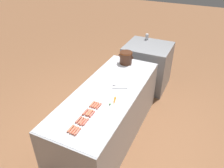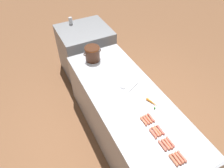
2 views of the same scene
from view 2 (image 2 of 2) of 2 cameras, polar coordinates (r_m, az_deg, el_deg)
The scene contains 23 objects.
ground_plane at distance 3.16m, azimuth 3.78°, elevation -14.14°, with size 20.00×20.00×0.00m, color brown.
griddle_counter at distance 2.81m, azimuth 4.18°, elevation -9.54°, with size 0.85×2.25×0.85m.
back_cabinet at distance 3.94m, azimuth -7.36°, elevation 9.17°, with size 0.89×0.82×0.91m, color gray.
hot_dog_0 at distance 2.09m, azimuth 16.88°, elevation -19.77°, with size 0.03×0.13×0.03m.
hot_dog_1 at distance 2.14m, azimuth 13.97°, elevation -16.44°, with size 0.03×0.13×0.03m.
hot_dog_2 at distance 2.19m, azimuth 11.45°, elevation -13.45°, with size 0.03×0.13×0.03m.
hot_dog_3 at distance 2.26m, azimuth 8.87°, elevation -10.22°, with size 0.03×0.13×0.03m.
hot_dog_4 at distance 2.10m, azimuth 17.64°, elevation -19.46°, with size 0.03×0.13×0.03m.
hot_dog_5 at distance 2.15m, azimuth 14.77°, elevation -16.10°, with size 0.03×0.13×0.03m.
hot_dog_6 at distance 2.21m, azimuth 12.07°, elevation -12.93°, with size 0.03×0.13×0.03m.
hot_dog_7 at distance 2.27m, azimuth 9.57°, elevation -9.92°, with size 0.03×0.13×0.03m.
hot_dog_8 at distance 2.12m, azimuth 18.38°, elevation -19.01°, with size 0.03×0.13×0.03m.
hot_dog_9 at distance 2.16m, azimuth 15.55°, elevation -15.86°, with size 0.03×0.13×0.03m.
hot_dog_10 at distance 2.22m, azimuth 12.71°, elevation -12.64°, with size 0.03×0.13×0.03m.
hot_dog_11 at distance 2.29m, azimuth 10.21°, elevation -9.60°, with size 0.03×0.13×0.03m.
hot_dog_12 at distance 2.13m, azimuth 19.07°, elevation -18.67°, with size 0.03×0.13×0.03m.
hot_dog_13 at distance 2.18m, azimuth 16.04°, elevation -15.33°, with size 0.03×0.13×0.03m.
hot_dog_14 at distance 2.23m, azimuth 13.46°, elevation -12.38°, with size 0.03×0.13×0.03m.
hot_dog_15 at distance 2.30m, azimuth 10.91°, elevation -9.26°, with size 0.03×0.13×0.03m.
bean_pot at distance 2.98m, azimuth -5.54°, elevation 8.67°, with size 0.27×0.22×0.22m.
serving_spoon at distance 2.59m, azimuth 4.05°, elevation -0.92°, with size 0.26×0.15×0.02m.
carrot at distance 2.44m, azimuth 11.30°, elevation -5.20°, with size 0.08×0.18×0.03m.
soda_can at distance 3.88m, azimuth -11.57°, elevation 17.01°, with size 0.07×0.07×0.12m.
Camera 2 is at (-0.94, -1.40, 2.67)m, focal length 32.53 mm.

